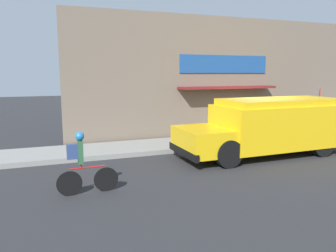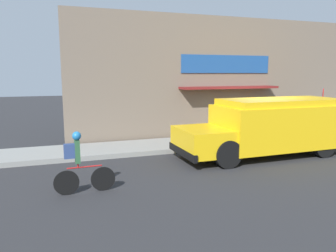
% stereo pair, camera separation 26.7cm
% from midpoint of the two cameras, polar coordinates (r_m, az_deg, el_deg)
% --- Properties ---
extents(ground_plane, '(70.00, 70.00, 0.00)m').
position_cam_midpoint_polar(ground_plane, '(14.12, 14.84, -3.36)').
color(ground_plane, '#2B2B2D').
extents(sidewalk, '(28.00, 2.15, 0.17)m').
position_cam_midpoint_polar(sidewalk, '(14.97, 12.48, -2.22)').
color(sidewalk, gray).
rests_on(sidewalk, ground_plane).
extents(storefront, '(15.21, 0.95, 5.52)m').
position_cam_midpoint_polar(storefront, '(15.77, 10.21, 8.20)').
color(storefront, '#756656').
rests_on(storefront, ground_plane).
extents(school_bus, '(6.43, 2.68, 2.07)m').
position_cam_midpoint_polar(school_bus, '(12.54, 16.76, 0.09)').
color(school_bus, yellow).
rests_on(school_bus, ground_plane).
extents(cyclist, '(1.53, 0.22, 1.59)m').
position_cam_midpoint_polar(cyclist, '(8.44, -15.57, -6.28)').
color(cyclist, black).
rests_on(cyclist, ground_plane).
extents(stop_sign_post, '(0.45, 0.45, 2.18)m').
position_cam_midpoint_polar(stop_sign_post, '(16.76, 24.35, 3.73)').
color(stop_sign_post, slate).
rests_on(stop_sign_post, sidewalk).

